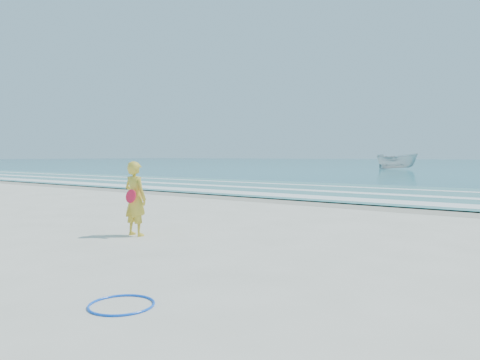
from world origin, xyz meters
The scene contains 9 objects.
ground centered at (0.00, 0.00, 0.00)m, with size 400.00×400.00×0.00m, color silver.
wet_sand centered at (0.00, 9.00, 0.00)m, with size 400.00×2.40×0.00m, color #B2A893.
shallow centered at (0.00, 14.00, 0.04)m, with size 400.00×10.00×0.01m, color #59B7AD.
foam_near centered at (0.00, 10.30, 0.05)m, with size 400.00×1.40×0.01m, color white.
foam_mid centered at (0.00, 13.20, 0.05)m, with size 400.00×0.90×0.01m, color white.
foam_far centered at (0.00, 16.50, 0.05)m, with size 400.00×0.60×0.01m, color white.
hoop centered at (3.51, -2.25, 0.01)m, with size 0.71×0.71×0.03m, color blue.
boat centered at (-10.43, 48.34, 0.97)m, with size 1.80×4.80×1.85m, color silver.
woman centered at (0.17, 0.79, 0.75)m, with size 0.56×0.41×1.50m.
Camera 1 is at (7.51, -5.44, 1.62)m, focal length 35.00 mm.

